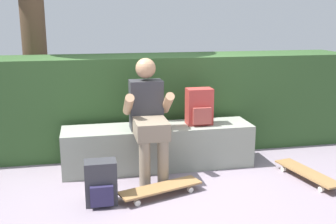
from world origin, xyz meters
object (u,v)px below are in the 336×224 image
object	(u,v)px
bench_main	(158,147)
skateboard_near_person	(161,188)
person_skater	(148,114)
backpack_on_bench	(199,107)
backpack_on_ground	(101,183)
skateboard_beside_bench	(307,173)

from	to	relation	value
bench_main	skateboard_near_person	xyz separation A→B (m)	(-0.12, -0.74, -0.16)
skateboard_near_person	person_skater	bearing A→B (deg)	92.87
person_skater	backpack_on_bench	world-z (taller)	person_skater
backpack_on_ground	skateboard_beside_bench	bearing A→B (deg)	3.00
person_skater	backpack_on_ground	distance (m)	0.91
backpack_on_bench	bench_main	bearing A→B (deg)	178.82
skateboard_beside_bench	backpack_on_ground	bearing A→B (deg)	-177.00
bench_main	skateboard_near_person	size ratio (longest dim) A/B	2.51
backpack_on_bench	backpack_on_ground	bearing A→B (deg)	-145.18
person_skater	skateboard_near_person	distance (m)	0.79
backpack_on_ground	backpack_on_bench	bearing A→B (deg)	34.82
person_skater	skateboard_beside_bench	xyz separation A→B (m)	(1.56, -0.46, -0.59)
person_skater	skateboard_beside_bench	distance (m)	1.73
backpack_on_bench	backpack_on_ground	size ratio (longest dim) A/B	1.00
skateboard_beside_bench	skateboard_near_person	bearing A→B (deg)	-177.82
bench_main	skateboard_near_person	world-z (taller)	bench_main
skateboard_beside_bench	backpack_on_ground	world-z (taller)	backpack_on_ground
skateboard_beside_bench	backpack_on_bench	distance (m)	1.31
bench_main	backpack_on_bench	xyz separation A→B (m)	(0.46, -0.01, 0.43)
bench_main	skateboard_beside_bench	size ratio (longest dim) A/B	2.51
person_skater	backpack_on_ground	bearing A→B (deg)	-132.34
skateboard_beside_bench	backpack_on_bench	bearing A→B (deg)	145.00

